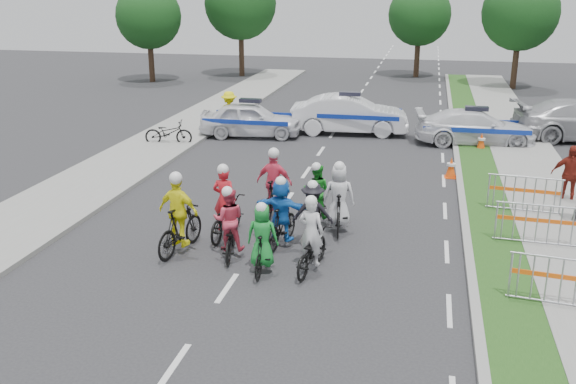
% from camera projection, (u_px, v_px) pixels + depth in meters
% --- Properties ---
extents(ground, '(90.00, 90.00, 0.00)m').
position_uv_depth(ground, '(227.00, 288.00, 13.63)').
color(ground, '#28282B').
rests_on(ground, ground).
extents(curb_right, '(0.20, 60.00, 0.12)m').
position_uv_depth(curb_right, '(465.00, 222.00, 17.22)').
color(curb_right, gray).
rests_on(curb_right, ground).
extents(grass_strip, '(1.20, 60.00, 0.11)m').
position_uv_depth(grass_strip, '(492.00, 225.00, 17.08)').
color(grass_strip, '#183F14').
rests_on(grass_strip, ground).
extents(sidewalk_right, '(2.40, 60.00, 0.13)m').
position_uv_depth(sidewalk_right, '(564.00, 229.00, 16.71)').
color(sidewalk_right, gray).
rests_on(sidewalk_right, ground).
extents(sidewalk_left, '(3.00, 60.00, 0.13)m').
position_uv_depth(sidewalk_left, '(73.00, 194.00, 19.58)').
color(sidewalk_left, gray).
rests_on(sidewalk_left, ground).
extents(rider_0, '(0.90, 1.85, 1.81)m').
position_uv_depth(rider_0, '(311.00, 246.00, 14.29)').
color(rider_0, black).
rests_on(rider_0, ground).
extents(rider_1, '(0.72, 1.61, 1.68)m').
position_uv_depth(rider_1, '(263.00, 245.00, 14.21)').
color(rider_1, black).
rests_on(rider_1, ground).
extents(rider_2, '(0.93, 1.81, 1.76)m').
position_uv_depth(rider_2, '(229.00, 230.00, 15.06)').
color(rider_2, black).
rests_on(rider_2, ground).
extents(rider_3, '(1.09, 2.01, 2.04)m').
position_uv_depth(rider_3, '(180.00, 222.00, 15.23)').
color(rider_3, black).
rests_on(rider_3, ground).
extents(rider_4, '(1.03, 1.79, 1.77)m').
position_uv_depth(rider_4, '(313.00, 222.00, 15.46)').
color(rider_4, black).
rests_on(rider_4, ground).
extents(rider_5, '(1.49, 1.78, 1.81)m').
position_uv_depth(rider_5, '(281.00, 216.00, 15.62)').
color(rider_5, black).
rests_on(rider_5, ground).
extents(rider_6, '(0.82, 1.96, 1.95)m').
position_uv_depth(rider_6, '(225.00, 213.00, 16.24)').
color(rider_6, black).
rests_on(rider_6, ground).
extents(rider_7, '(0.86, 1.87, 1.91)m').
position_uv_depth(rider_7, '(339.00, 204.00, 16.56)').
color(rider_7, black).
rests_on(rider_7, ground).
extents(rider_8, '(0.74, 1.71, 1.72)m').
position_uv_depth(rider_8, '(316.00, 200.00, 17.17)').
color(rider_8, black).
rests_on(rider_8, ground).
extents(rider_9, '(1.06, 1.98, 2.02)m').
position_uv_depth(rider_9, '(275.00, 191.00, 17.48)').
color(rider_9, black).
rests_on(rider_9, ground).
extents(police_car_0, '(4.45, 2.30, 1.45)m').
position_uv_depth(police_car_0, '(251.00, 119.00, 27.01)').
color(police_car_0, white).
rests_on(police_car_0, ground).
extents(police_car_1, '(5.11, 2.18, 1.64)m').
position_uv_depth(police_car_1, '(349.00, 115.00, 27.51)').
color(police_car_1, white).
rests_on(police_car_1, ground).
extents(police_car_2, '(4.91, 2.44, 1.37)m').
position_uv_depth(police_car_2, '(475.00, 127.00, 25.70)').
color(police_car_2, white).
rests_on(police_car_2, ground).
extents(spectator_2, '(1.08, 0.58, 1.75)m').
position_uv_depth(spectator_2, '(570.00, 175.00, 18.64)').
color(spectator_2, maroon).
rests_on(spectator_2, ground).
extents(marshal_hiviz, '(1.23, 0.77, 1.84)m').
position_uv_depth(marshal_hiviz, '(229.00, 113.00, 27.37)').
color(marshal_hiviz, yellow).
rests_on(marshal_hiviz, ground).
extents(barrier_0, '(2.05, 0.75, 1.12)m').
position_uv_depth(barrier_0, '(561.00, 284.00, 12.56)').
color(barrier_0, '#A5A8AD').
rests_on(barrier_0, ground).
extents(barrier_1, '(2.03, 0.63, 1.12)m').
position_uv_depth(barrier_1, '(537.00, 226.00, 15.56)').
color(barrier_1, '#A5A8AD').
rests_on(barrier_1, ground).
extents(barrier_2, '(2.04, 0.70, 1.12)m').
position_uv_depth(barrier_2, '(524.00, 196.00, 17.80)').
color(barrier_2, '#A5A8AD').
rests_on(barrier_2, ground).
extents(cone_0, '(0.40, 0.40, 0.70)m').
position_uv_depth(cone_0, '(451.00, 168.00, 21.33)').
color(cone_0, '#F24C0C').
rests_on(cone_0, ground).
extents(cone_1, '(0.40, 0.40, 0.70)m').
position_uv_depth(cone_1, '(481.00, 142.00, 24.81)').
color(cone_1, '#F24C0C').
rests_on(cone_1, ground).
extents(parked_bike, '(1.98, 0.98, 1.00)m').
position_uv_depth(parked_bike, '(168.00, 133.00, 25.62)').
color(parked_bike, black).
rests_on(parked_bike, ground).
extents(tree_0, '(4.20, 4.20, 6.30)m').
position_uv_depth(tree_0, '(148.00, 16.00, 41.20)').
color(tree_0, '#382619').
rests_on(tree_0, ground).
extents(tree_1, '(4.55, 4.55, 6.82)m').
position_uv_depth(tree_1, '(521.00, 13.00, 38.27)').
color(tree_1, '#382619').
rests_on(tree_1, ground).
extents(tree_3, '(4.90, 4.90, 7.35)m').
position_uv_depth(tree_3, '(240.00, 4.00, 43.68)').
color(tree_3, '#382619').
rests_on(tree_3, ground).
extents(tree_4, '(4.20, 4.20, 6.30)m').
position_uv_depth(tree_4, '(420.00, 15.00, 43.31)').
color(tree_4, '#382619').
rests_on(tree_4, ground).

